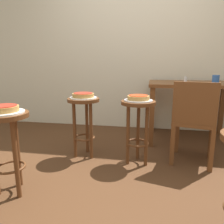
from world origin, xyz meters
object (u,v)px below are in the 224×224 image
at_px(condiment_shaker, 185,79).
at_px(stool_rear, 84,115).
at_px(stool_leftside, 138,119).
at_px(cup_near_edge, 216,79).
at_px(serving_plate_leftside, 138,100).
at_px(pizza_middle, 4,108).
at_px(pizza_leftside, 138,97).
at_px(wooden_chair, 194,120).
at_px(dining_table, 191,91).
at_px(pizza_rear, 83,95).
at_px(stool_middle, 7,136).
at_px(serving_plate_rear, 83,98).
at_px(serving_plate_middle, 5,112).

bearing_deg(condiment_shaker, stool_rear, -146.18).
distance_m(stool_leftside, cup_near_edge, 1.21).
height_order(stool_leftside, serving_plate_leftside, serving_plate_leftside).
xyz_separation_m(pizza_middle, serving_plate_leftside, (0.95, 0.72, -0.03)).
xyz_separation_m(pizza_leftside, stool_rear, (-0.59, 0.07, -0.22)).
bearing_deg(cup_near_edge, wooden_chair, -117.33).
height_order(serving_plate_leftside, dining_table, dining_table).
bearing_deg(cup_near_edge, condiment_shaker, 164.78).
distance_m(serving_plate_leftside, wooden_chair, 0.59).
bearing_deg(stool_leftside, dining_table, 52.63).
bearing_deg(pizza_rear, pizza_middle, -114.47).
bearing_deg(dining_table, stool_middle, -135.54).
bearing_deg(cup_near_edge, stool_leftside, -140.46).
height_order(stool_rear, serving_plate_rear, serving_plate_rear).
relative_size(stool_middle, pizza_rear, 2.85).
distance_m(stool_leftside, pizza_leftside, 0.22).
relative_size(stool_middle, cup_near_edge, 6.53).
xyz_separation_m(pizza_middle, pizza_leftside, (0.95, 0.72, 0.00)).
bearing_deg(dining_table, stool_leftside, -127.37).
bearing_deg(pizza_rear, stool_rear, 161.57).
xyz_separation_m(stool_leftside, wooden_chair, (0.55, 0.08, -0.01)).
height_order(serving_plate_middle, stool_rear, serving_plate_middle).
bearing_deg(pizza_leftside, stool_rear, 173.42).
xyz_separation_m(stool_middle, stool_rear, (0.36, 0.79, 0.00)).
bearing_deg(cup_near_edge, serving_plate_rear, -155.66).
height_order(serving_plate_leftside, cup_near_edge, cup_near_edge).
height_order(serving_plate_leftside, stool_rear, serving_plate_leftside).
bearing_deg(pizza_rear, cup_near_edge, 24.34).
relative_size(pizza_leftside, stool_rear, 0.33).
xyz_separation_m(pizza_middle, dining_table, (1.58, 1.55, -0.02)).
xyz_separation_m(serving_plate_middle, cup_near_edge, (1.84, 1.46, 0.17)).
distance_m(serving_plate_leftside, pizza_leftside, 0.03).
height_order(serving_plate_middle, stool_leftside, serving_plate_middle).
bearing_deg(stool_leftside, pizza_leftside, 180.00).
bearing_deg(stool_leftside, pizza_middle, -142.72).
relative_size(stool_middle, stool_leftside, 1.00).
relative_size(stool_leftside, serving_plate_leftside, 2.33).
bearing_deg(stool_middle, pizza_rear, 65.53).
bearing_deg(wooden_chair, dining_table, 83.73).
xyz_separation_m(serving_plate_middle, stool_rear, (0.36, 0.79, -0.19)).
xyz_separation_m(pizza_rear, dining_table, (1.22, 0.77, -0.02)).
relative_size(pizza_leftside, wooden_chair, 0.25).
xyz_separation_m(pizza_leftside, serving_plate_rear, (-0.59, 0.07, -0.03)).
bearing_deg(serving_plate_middle, stool_rear, 65.53).
height_order(pizza_leftside, dining_table, dining_table).
height_order(serving_plate_leftside, pizza_leftside, pizza_leftside).
relative_size(stool_leftside, stool_rear, 1.00).
relative_size(pizza_rear, condiment_shaker, 3.19).
bearing_deg(wooden_chair, condiment_shaker, 90.07).
xyz_separation_m(serving_plate_middle, pizza_leftside, (0.95, 0.72, 0.03)).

